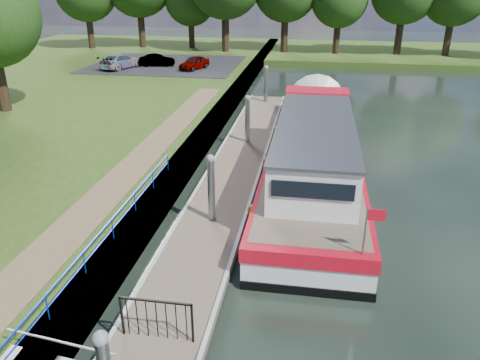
% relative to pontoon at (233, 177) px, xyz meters
% --- Properties ---
extents(bank_edge, '(1.10, 90.00, 0.78)m').
position_rel_pontoon_xyz_m(bank_edge, '(-2.55, 2.00, 0.20)').
color(bank_edge, '#473D2D').
rests_on(bank_edge, ground).
extents(far_bank, '(60.00, 18.00, 0.60)m').
position_rel_pontoon_xyz_m(far_bank, '(12.00, 39.00, 0.12)').
color(far_bank, '#294112').
rests_on(far_bank, ground).
extents(footpath, '(1.60, 40.00, 0.05)m').
position_rel_pontoon_xyz_m(footpath, '(-4.40, -5.00, 0.62)').
color(footpath, brown).
rests_on(footpath, riverbank).
extents(carpark, '(14.00, 12.00, 0.06)m').
position_rel_pontoon_xyz_m(carpark, '(-11.00, 25.00, 0.62)').
color(carpark, black).
rests_on(carpark, riverbank).
extents(blue_fence, '(0.04, 18.04, 0.72)m').
position_rel_pontoon_xyz_m(blue_fence, '(-2.75, -10.00, 1.13)').
color(blue_fence, '#0C2DBF').
rests_on(blue_fence, riverbank).
extents(pontoon, '(2.50, 30.00, 0.56)m').
position_rel_pontoon_xyz_m(pontoon, '(0.00, 0.00, 0.00)').
color(pontoon, brown).
rests_on(pontoon, ground).
extents(mooring_piles, '(0.30, 27.30, 3.55)m').
position_rel_pontoon_xyz_m(mooring_piles, '(0.00, 0.00, 1.10)').
color(mooring_piles, gray).
rests_on(mooring_piles, ground).
extents(gate_panel, '(1.85, 0.05, 1.15)m').
position_rel_pontoon_xyz_m(gate_panel, '(-0.00, -10.80, 0.97)').
color(gate_panel, black).
rests_on(gate_panel, ground).
extents(barge, '(4.36, 21.15, 4.78)m').
position_rel_pontoon_xyz_m(barge, '(3.60, 2.39, 0.90)').
color(barge, black).
rests_on(barge, ground).
extents(car_a, '(2.54, 3.68, 1.16)m').
position_rel_pontoon_xyz_m(car_a, '(-7.58, 22.69, 1.23)').
color(car_a, '#999999').
rests_on(car_a, carpark).
extents(car_b, '(3.48, 1.83, 1.09)m').
position_rel_pontoon_xyz_m(car_b, '(-11.47, 23.70, 1.20)').
color(car_b, '#999999').
rests_on(car_b, carpark).
extents(car_c, '(3.19, 4.81, 1.29)m').
position_rel_pontoon_xyz_m(car_c, '(-14.34, 22.01, 1.30)').
color(car_c, '#999999').
rests_on(car_c, carpark).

